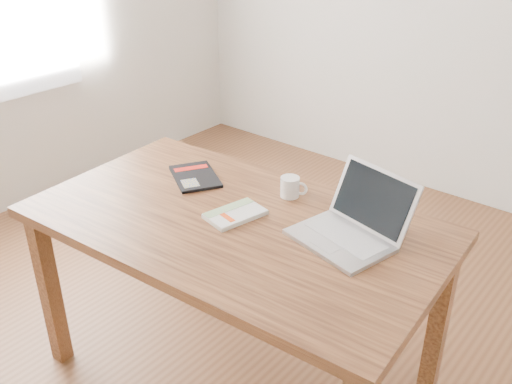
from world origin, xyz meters
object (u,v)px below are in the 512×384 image
Objects in this scene: white_guidebook at (235,214)px; black_guidebook at (195,176)px; desk at (235,240)px; laptop at (352,225)px; coffee_mug at (291,187)px.

white_guidebook is 0.36m from black_guidebook.
white_guidebook reaches higher than desk.
laptop is at bearing 32.56° from white_guidebook.
coffee_mug is (0.40, 0.12, 0.03)m from black_guidebook.
black_guidebook is 0.41m from coffee_mug.
white_guidebook is 0.60× the size of laptop.
desk is 0.39m from black_guidebook.
white_guidebook is 0.26m from coffee_mug.
white_guidebook is at bearing -147.25° from laptop.
coffee_mug is (0.05, 0.27, 0.13)m from desk.
laptop reaches higher than black_guidebook.
white_guidebook is 0.42m from laptop.
laptop is (0.39, 0.14, 0.04)m from white_guidebook.
desk is at bearing -44.91° from white_guidebook.
desk is at bearing -120.71° from coffee_mug.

